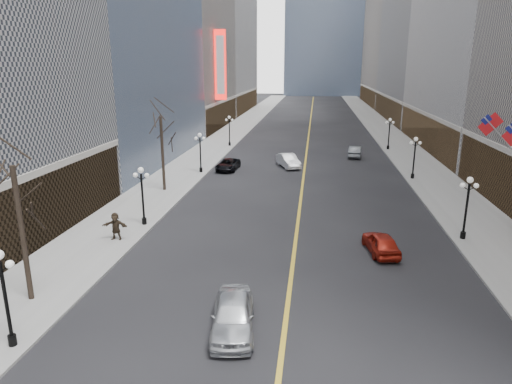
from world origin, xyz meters
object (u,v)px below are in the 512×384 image
(streetlamp_east_3, at_px, (389,130))
(car_nb_near, at_px, (233,314))
(streetlamp_west_1, at_px, (142,190))
(car_nb_mid, at_px, (288,161))
(streetlamp_west_2, at_px, (200,148))
(car_nb_far, at_px, (228,165))
(streetlamp_west_0, at_px, (4,289))
(streetlamp_west_3, at_px, (229,128))
(car_sb_far, at_px, (355,152))
(car_sb_mid, at_px, (381,243))
(streetlamp_east_1, at_px, (467,201))
(streetlamp_east_2, at_px, (415,153))

(streetlamp_east_3, bearing_deg, car_nb_near, -106.05)
(streetlamp_west_1, height_order, car_nb_mid, streetlamp_west_1)
(streetlamp_west_2, bearing_deg, streetlamp_east_3, 37.33)
(streetlamp_west_1, bearing_deg, car_nb_far, 82.04)
(car_nb_near, relative_size, car_nb_far, 1.03)
(streetlamp_west_0, height_order, streetlamp_west_3, same)
(streetlamp_west_0, bearing_deg, streetlamp_east_3, 65.59)
(streetlamp_west_0, distance_m, car_nb_far, 36.19)
(streetlamp_west_0, bearing_deg, car_nb_far, 85.55)
(streetlamp_west_3, distance_m, car_nb_mid, 16.80)
(streetlamp_west_0, xyz_separation_m, streetlamp_west_2, (0.00, 34.00, 0.00))
(car_nb_mid, height_order, car_sb_far, car_nb_mid)
(streetlamp_west_2, bearing_deg, car_nb_far, 35.73)
(streetlamp_west_0, xyz_separation_m, streetlamp_west_1, (0.00, 16.00, 0.00))
(streetlamp_east_3, distance_m, car_sb_mid, 39.58)
(streetlamp_west_1, xyz_separation_m, streetlamp_west_2, (0.00, 18.00, 0.00))
(streetlamp_east_1, height_order, car_sb_far, streetlamp_east_1)
(streetlamp_east_1, distance_m, streetlamp_east_2, 18.00)
(car_nb_near, distance_m, car_nb_mid, 35.90)
(car_nb_far, bearing_deg, car_nb_near, -75.69)
(car_nb_far, bearing_deg, car_nb_mid, 22.83)
(streetlamp_east_3, relative_size, car_nb_far, 0.94)
(streetlamp_east_1, relative_size, car_sb_far, 0.99)
(car_nb_mid, height_order, car_sb_mid, car_nb_mid)
(streetlamp_west_0, xyz_separation_m, car_nb_near, (9.39, 2.62, -2.06))
(streetlamp_west_0, bearing_deg, streetlamp_west_2, 90.00)
(streetlamp_east_1, bearing_deg, car_nb_mid, 121.50)
(streetlamp_west_3, bearing_deg, car_nb_far, -80.06)
(streetlamp_west_3, relative_size, car_nb_far, 0.94)
(car_sb_mid, distance_m, car_sb_far, 33.06)
(streetlamp_west_1, xyz_separation_m, car_nb_far, (2.80, 20.01, -2.24))
(streetlamp_west_2, xyz_separation_m, car_nb_mid, (9.80, 4.52, -2.10))
(streetlamp_east_3, xyz_separation_m, car_nb_mid, (-13.80, -13.48, -2.10))
(streetlamp_east_1, xyz_separation_m, streetlamp_east_3, (0.00, 36.00, 0.00))
(streetlamp_east_3, height_order, streetlamp_west_0, same)
(streetlamp_west_0, bearing_deg, streetlamp_west_3, 90.00)
(streetlamp_west_2, relative_size, car_sb_far, 0.99)
(streetlamp_east_2, relative_size, car_nb_far, 0.94)
(car_nb_mid, xyz_separation_m, car_sb_mid, (7.69, -25.56, -0.09))
(streetlamp_east_2, distance_m, streetlamp_west_0, 41.39)
(car_nb_mid, bearing_deg, streetlamp_west_3, 103.57)
(streetlamp_west_1, xyz_separation_m, car_sb_far, (18.36, 30.01, -2.15))
(streetlamp_west_1, relative_size, car_nb_mid, 0.93)
(car_nb_mid, bearing_deg, car_sb_mid, -95.70)
(car_sb_mid, bearing_deg, streetlamp_east_1, -163.39)
(streetlamp_west_1, relative_size, car_sb_mid, 1.08)
(streetlamp_east_1, xyz_separation_m, streetlamp_west_1, (-23.60, 0.00, 0.00))
(streetlamp_east_2, relative_size, streetlamp_east_3, 1.00)
(streetlamp_east_3, height_order, streetlamp_west_2, same)
(streetlamp_west_0, bearing_deg, streetlamp_east_2, 55.23)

